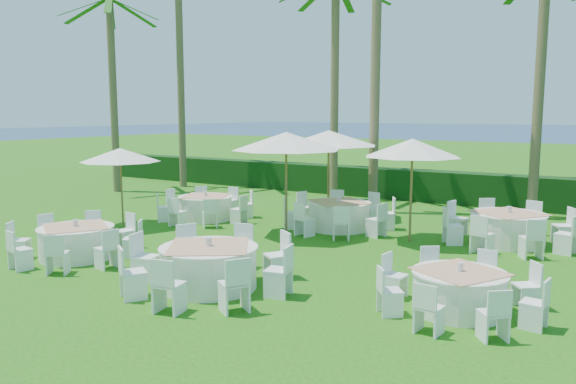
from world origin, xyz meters
name	(u,v)px	position (x,y,z in m)	size (l,w,h in m)	color
ground	(236,273)	(0.00, 0.00, 0.00)	(120.00, 120.00, 0.00)	#1C5E10
hedge	(420,185)	(0.00, 12.00, 0.60)	(34.00, 1.00, 1.20)	black
banquet_table_a	(76,241)	(-3.98, -1.02, 0.41)	(3.09, 3.09, 0.93)	white
banquet_table_b	(209,266)	(0.20, -1.13, 0.45)	(3.41, 3.41, 1.02)	white
banquet_table_c	(459,290)	(4.76, 0.13, 0.38)	(2.89, 2.89, 0.88)	white
banquet_table_d	(206,207)	(-4.56, 4.39, 0.41)	(3.08, 3.08, 0.94)	white
banquet_table_e	(339,215)	(-0.20, 5.33, 0.44)	(3.28, 3.28, 0.99)	white
banquet_table_f	(508,228)	(4.48, 5.93, 0.45)	(3.37, 3.37, 1.01)	white
umbrella_a	(120,155)	(-6.04, 2.23, 2.18)	(2.38, 2.38, 2.39)	brown
umbrella_b	(286,141)	(-1.15, 3.88, 2.66)	(3.12, 3.12, 2.91)	brown
umbrella_c	(329,138)	(-1.34, 6.79, 2.63)	(3.23, 3.23, 2.88)	brown
umbrella_d	(412,148)	(2.18, 4.85, 2.53)	(2.59, 2.59, 2.77)	brown
palm_a	(180,47)	(-10.83, 10.19, 6.43)	(4.13, 4.40, 11.88)	brown
palm_b	(335,79)	(-3.10, 10.58, 4.76)	(4.22, 4.38, 8.62)	brown
palm_c	(376,31)	(-0.49, 8.52, 6.17)	(4.37, 4.26, 11.38)	brown
palm_d	(540,78)	(4.41, 10.23, 4.54)	(4.36, 4.27, 8.19)	brown
palm_f	(113,86)	(-12.16, 7.38, 4.58)	(4.29, 4.34, 8.26)	brown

